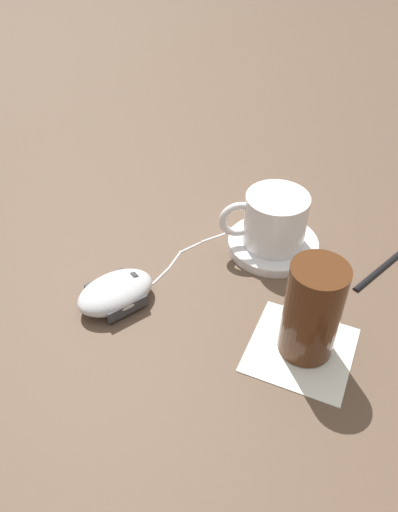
{
  "coord_description": "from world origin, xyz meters",
  "views": [
    {
      "loc": [
        -0.41,
        -0.24,
        0.45
      ],
      "look_at": [
        -0.03,
        0.05,
        0.03
      ],
      "focal_mm": 35.0,
      "sensor_mm": 36.0,
      "label": 1
    }
  ],
  "objects": [
    {
      "name": "saucer",
      "position": [
        0.07,
        0.0,
        0.01
      ],
      "size": [
        0.12,
        0.12,
        0.01
      ],
      "primitive_type": "cylinder",
      "color": "white",
      "rests_on": "ground"
    },
    {
      "name": "mouse_cable",
      "position": [
        0.04,
        0.08,
        0.0
      ],
      "size": [
        0.25,
        0.04,
        0.0
      ],
      "color": "white",
      "rests_on": "ground"
    },
    {
      "name": "pen",
      "position": [
        0.14,
        -0.14,
        0.0
      ],
      "size": [
        0.16,
        0.04,
        0.01
      ],
      "color": "black",
      "rests_on": "ground"
    },
    {
      "name": "coffee_cup",
      "position": [
        0.07,
        0.0,
        0.05
      ],
      "size": [
        0.1,
        0.1,
        0.07
      ],
      "color": "white",
      "rests_on": "saucer"
    },
    {
      "name": "drinking_glass",
      "position": [
        -0.06,
        -0.12,
        0.06
      ],
      "size": [
        0.06,
        0.06,
        0.12
      ],
      "primitive_type": "cylinder",
      "color": "#4C2814",
      "rests_on": "napkin_under_glass"
    },
    {
      "name": "computer_mouse",
      "position": [
        -0.14,
        0.1,
        0.02
      ],
      "size": [
        0.11,
        0.09,
        0.03
      ],
      "color": "silver",
      "rests_on": "ground"
    },
    {
      "name": "ground_plane",
      "position": [
        0.0,
        0.0,
        0.0
      ],
      "size": [
        3.0,
        3.0,
        0.0
      ],
      "primitive_type": "plane",
      "color": "brown"
    },
    {
      "name": "napkin_under_glass",
      "position": [
        -0.06,
        -0.12,
        0.0
      ],
      "size": [
        0.14,
        0.14,
        0.0
      ],
      "primitive_type": "cube",
      "rotation": [
        0.0,
        0.0,
        0.24
      ],
      "color": "silver",
      "rests_on": "ground"
    }
  ]
}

